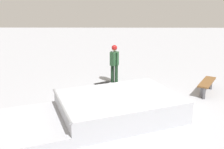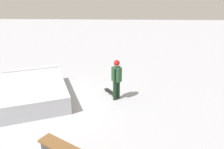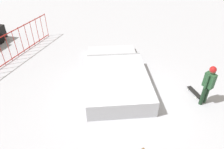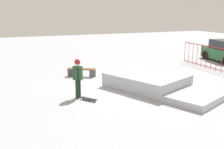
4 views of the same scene
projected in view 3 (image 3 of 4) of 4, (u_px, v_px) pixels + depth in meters
The scene contains 4 objects.
ground_plane at pixel (128, 99), 8.42m from camera, with size 60.00×60.00×0.00m, color #A8AAB2.
skate_ramp at pixel (116, 77), 9.21m from camera, with size 5.98×4.46×0.74m.
skater at pixel (209, 83), 7.68m from camera, with size 0.41×0.43×1.73m.
skateboard at pixel (194, 92), 8.70m from camera, with size 0.77×0.62×0.09m.
Camera 3 is at (-6.24, -1.24, 5.65)m, focal length 32.91 mm.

